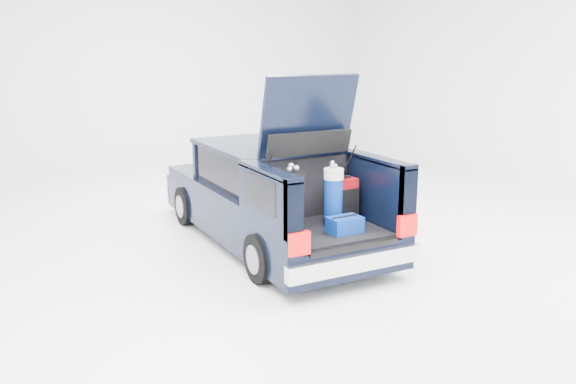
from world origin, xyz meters
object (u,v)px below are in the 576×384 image
car (269,196)px  black_golf_bag (293,205)px  blue_golf_bag (333,196)px  blue_duffel (345,225)px  red_suitcase (343,200)px

car → black_golf_bag: (-0.50, -1.68, 0.32)m
black_golf_bag → blue_golf_bag: black_golf_bag is taller
car → blue_duffel: bearing=-85.7°
red_suitcase → blue_golf_bag: 0.26m
car → red_suitcase: size_ratio=7.91×
car → red_suitcase: bearing=-74.2°
red_suitcase → blue_golf_bag: size_ratio=0.71×
blue_duffel → black_golf_bag: bearing=164.9°
blue_golf_bag → blue_duffel: bearing=-79.1°
red_suitcase → blue_duffel: 0.55m
blue_golf_bag → red_suitcase: bearing=46.1°
car → blue_duffel: size_ratio=11.10×
black_golf_bag → blue_duffel: bearing=-24.3°
blue_golf_bag → blue_duffel: blue_golf_bag is taller
car → blue_duffel: (0.14, -1.82, 0.03)m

